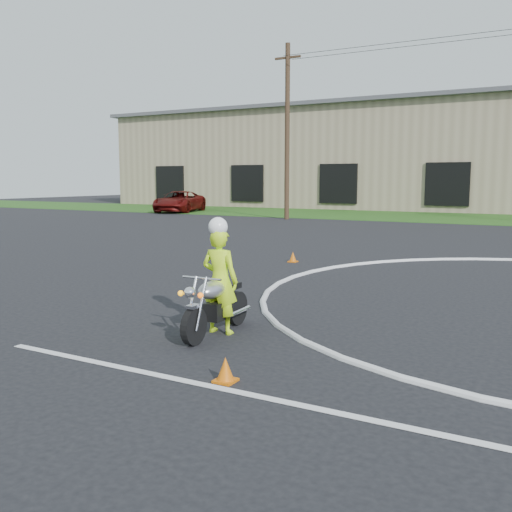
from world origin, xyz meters
The scene contains 4 objects.
primary_motorcycle centered at (-4.85, -2.12, 0.47)m, with size 0.64×1.84×0.97m.
rider_primary_grp centered at (-4.86, -1.99, 0.86)m, with size 0.61×0.42×1.79m.
pickup_grp centered at (-24.96, 23.87, 0.75)m, with size 3.86×5.84×1.49m.
warehouse centered at (-18.00, 39.99, 4.16)m, with size 41.00×17.00×8.30m.
Camera 1 is at (-0.20, -9.21, 2.36)m, focal length 40.00 mm.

